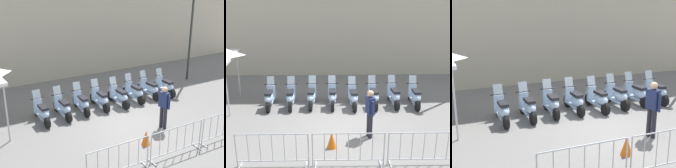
# 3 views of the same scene
# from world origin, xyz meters

# --- Properties ---
(ground_plane) EXTENTS (120.00, 120.00, 0.00)m
(ground_plane) POSITION_xyz_m (0.00, 0.00, 0.00)
(ground_plane) COLOR slate
(motorcycle_0) EXTENTS (0.56, 1.72, 1.24)m
(motorcycle_0) POSITION_xyz_m (-2.96, 2.37, 0.45)
(motorcycle_0) COLOR black
(motorcycle_0) RESTS_ON ground
(motorcycle_1) EXTENTS (0.56, 1.72, 1.24)m
(motorcycle_1) POSITION_xyz_m (-2.05, 2.33, 0.45)
(motorcycle_1) COLOR black
(motorcycle_1) RESTS_ON ground
(motorcycle_2) EXTENTS (0.59, 1.72, 1.24)m
(motorcycle_2) POSITION_xyz_m (-1.15, 2.32, 0.45)
(motorcycle_2) COLOR black
(motorcycle_2) RESTS_ON ground
(motorcycle_3) EXTENTS (0.56, 1.73, 1.24)m
(motorcycle_3) POSITION_xyz_m (-0.25, 2.23, 0.45)
(motorcycle_3) COLOR black
(motorcycle_3) RESTS_ON ground
(motorcycle_4) EXTENTS (0.56, 1.72, 1.24)m
(motorcycle_4) POSITION_xyz_m (0.64, 2.00, 0.45)
(motorcycle_4) COLOR black
(motorcycle_4) RESTS_ON ground
(motorcycle_5) EXTENTS (0.56, 1.72, 1.24)m
(motorcycle_5) POSITION_xyz_m (1.56, 2.03, 0.45)
(motorcycle_5) COLOR black
(motorcycle_5) RESTS_ON ground
(motorcycle_6) EXTENTS (0.56, 1.72, 1.24)m
(motorcycle_6) POSITION_xyz_m (2.46, 1.99, 0.45)
(motorcycle_6) COLOR black
(motorcycle_6) RESTS_ON ground
(motorcycle_7) EXTENTS (0.58, 1.73, 1.24)m
(motorcycle_7) POSITION_xyz_m (3.35, 1.81, 0.45)
(motorcycle_7) COLOR black
(motorcycle_7) RESTS_ON ground
(barrier_segment_0) EXTENTS (2.12, 0.62, 1.07)m
(barrier_segment_0) POSITION_xyz_m (-2.43, -2.23, 0.53)
(barrier_segment_0) COLOR #B2B5B7
(barrier_segment_0) RESTS_ON ground
(barrier_segment_1) EXTENTS (2.12, 0.62, 1.07)m
(barrier_segment_1) POSITION_xyz_m (-0.23, -2.44, 0.53)
(barrier_segment_1) COLOR #B2B5B7
(barrier_segment_1) RESTS_ON ground
(barrier_segment_2) EXTENTS (2.12, 0.62, 1.07)m
(barrier_segment_2) POSITION_xyz_m (1.98, -2.64, 0.53)
(barrier_segment_2) COLOR #B2B5B7
(barrier_segment_2) RESTS_ON ground
(officer_near_row_end) EXTENTS (0.27, 0.54, 1.73)m
(officer_near_row_end) POSITION_xyz_m (0.77, -0.76, 0.98)
(officer_near_row_end) COLOR #23232D
(officer_near_row_end) RESTS_ON ground
(traffic_cone) EXTENTS (0.32, 0.32, 0.55)m
(traffic_cone) POSITION_xyz_m (-0.61, -1.36, 0.28)
(traffic_cone) COLOR orange
(traffic_cone) RESTS_ON ground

